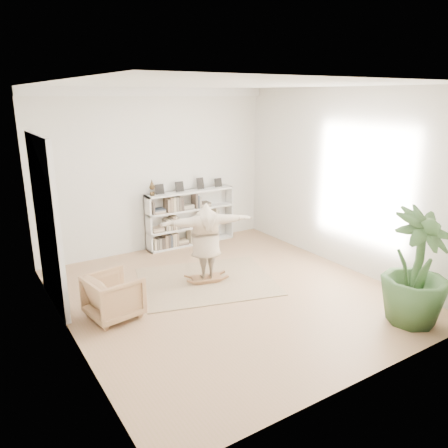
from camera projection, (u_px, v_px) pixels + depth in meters
name	position (u px, v px, depth m)	size (l,w,h in m)	color
floor	(229.00, 293.00, 7.88)	(6.00, 6.00, 0.00)	#9D7A51
room_shell	(154.00, 92.00, 9.27)	(6.00, 6.00, 6.00)	silver
doors	(47.00, 225.00, 7.15)	(0.09, 1.78, 2.92)	white
bookshelf	(190.00, 218.00, 10.36)	(2.20, 0.35, 1.64)	silver
armchair	(114.00, 296.00, 6.95)	(0.77, 0.79, 0.72)	tan
rug	(206.00, 281.00, 8.37)	(2.50, 2.00, 0.02)	tan
rocker_board	(206.00, 278.00, 8.35)	(0.63, 0.47, 0.12)	#8F5D39
person	(206.00, 239.00, 8.13)	(1.79, 0.49, 1.45)	tan
houseplant	(417.00, 268.00, 6.64)	(1.02, 1.02, 1.82)	#33552A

